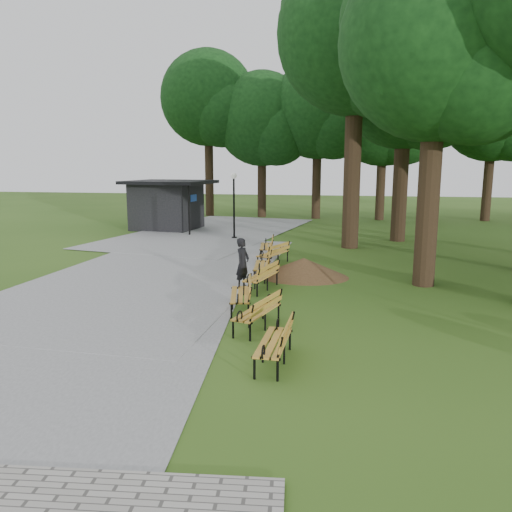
% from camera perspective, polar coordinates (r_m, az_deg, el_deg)
% --- Properties ---
extents(ground, '(100.00, 100.00, 0.00)m').
position_cam_1_polar(ground, '(15.13, -1.35, -4.80)').
color(ground, '#305518').
rests_on(ground, ground).
extents(path, '(12.00, 38.00, 0.06)m').
position_cam_1_polar(path, '(19.06, -11.33, -1.70)').
color(path, gray).
rests_on(path, ground).
extents(person, '(0.55, 0.68, 1.64)m').
position_cam_1_polar(person, '(16.15, -1.53, -0.83)').
color(person, black).
rests_on(person, ground).
extents(kiosk, '(5.25, 4.71, 2.98)m').
position_cam_1_polar(kiosk, '(31.17, -10.15, 5.74)').
color(kiosk, black).
rests_on(kiosk, ground).
extents(lamp_post, '(0.32, 0.32, 3.51)m').
position_cam_1_polar(lamp_post, '(26.70, -2.54, 7.28)').
color(lamp_post, black).
rests_on(lamp_post, ground).
extents(dirt_mound, '(2.69, 2.69, 0.68)m').
position_cam_1_polar(dirt_mound, '(17.92, 5.45, -1.30)').
color(dirt_mound, '#47301C').
rests_on(dirt_mound, ground).
extents(bench_0, '(0.68, 1.91, 0.88)m').
position_cam_1_polar(bench_0, '(10.23, 2.01, -9.84)').
color(bench_0, '#C48A2D').
rests_on(bench_0, ground).
extents(bench_1, '(1.12, 2.00, 0.88)m').
position_cam_1_polar(bench_1, '(12.23, 0.11, -6.39)').
color(bench_1, '#C48A2D').
rests_on(bench_1, ground).
extents(bench_2, '(1.00, 1.99, 0.88)m').
position_cam_1_polar(bench_2, '(13.77, -1.80, -4.45)').
color(bench_2, '#C48A2D').
rests_on(bench_2, ground).
extents(bench_3, '(1.06, 2.00, 0.88)m').
position_cam_1_polar(bench_3, '(15.97, 0.59, -2.35)').
color(bench_3, '#C48A2D').
rests_on(bench_3, ground).
extents(bench_4, '(0.86, 1.96, 0.88)m').
position_cam_1_polar(bench_4, '(17.68, 0.70, -1.09)').
color(bench_4, '#C48A2D').
rests_on(bench_4, ground).
extents(bench_5, '(1.28, 2.00, 0.88)m').
position_cam_1_polar(bench_5, '(19.99, 1.96, 0.27)').
color(bench_5, '#C48A2D').
rests_on(bench_5, ground).
extents(bench_6, '(0.89, 1.97, 0.88)m').
position_cam_1_polar(bench_6, '(21.73, 1.20, 1.09)').
color(bench_6, '#C48A2D').
rests_on(bench_6, ground).
extents(lawn_tree_0, '(6.08, 6.08, 10.70)m').
position_cam_1_polar(lawn_tree_0, '(17.51, 20.02, 21.80)').
color(lawn_tree_0, black).
rests_on(lawn_tree_0, ground).
extents(lawn_tree_2, '(7.20, 7.20, 13.29)m').
position_cam_1_polar(lawn_tree_2, '(24.82, 11.41, 23.40)').
color(lawn_tree_2, black).
rests_on(lawn_tree_2, ground).
extents(lawn_tree_4, '(6.81, 6.81, 11.49)m').
position_cam_1_polar(lawn_tree_4, '(27.25, 16.68, 18.60)').
color(lawn_tree_4, black).
rests_on(lawn_tree_4, ground).
extents(tree_backdrop, '(36.49, 9.02, 16.29)m').
position_cam_1_polar(tree_backdrop, '(38.06, 17.09, 16.33)').
color(tree_backdrop, black).
rests_on(tree_backdrop, ground).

